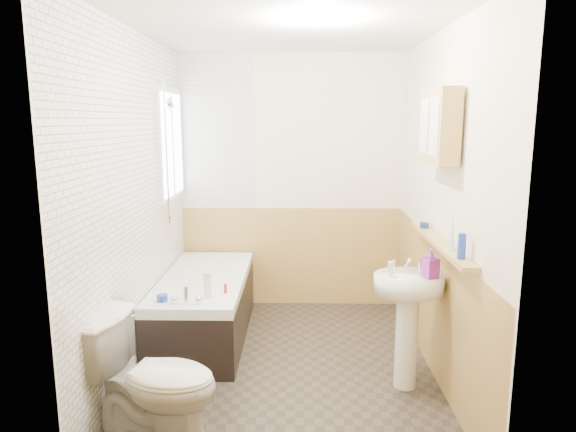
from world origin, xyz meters
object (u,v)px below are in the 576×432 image
at_px(bathtub, 205,305).
at_px(sink, 408,307).
at_px(toilet, 153,381).
at_px(pine_shelf, 439,243).
at_px(medicine_cabinet, 439,127).

relative_size(bathtub, sink, 1.71).
xyz_separation_m(toilet, pine_shelf, (1.80, 0.70, 0.66)).
distance_m(bathtub, toilet, 1.50).
xyz_separation_m(bathtub, pine_shelf, (1.77, -0.80, 0.76)).
distance_m(bathtub, sink, 1.80).
height_order(toilet, medicine_cabinet, medicine_cabinet).
bearing_deg(medicine_cabinet, toilet, -156.74).
distance_m(toilet, sink, 1.75).
height_order(toilet, pine_shelf, pine_shelf).
bearing_deg(medicine_cabinet, sink, -153.72).
relative_size(bathtub, pine_shelf, 1.23).
bearing_deg(toilet, pine_shelf, -55.75).
height_order(pine_shelf, medicine_cabinet, medicine_cabinet).
bearing_deg(sink, pine_shelf, 6.61).
height_order(bathtub, medicine_cabinet, medicine_cabinet).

